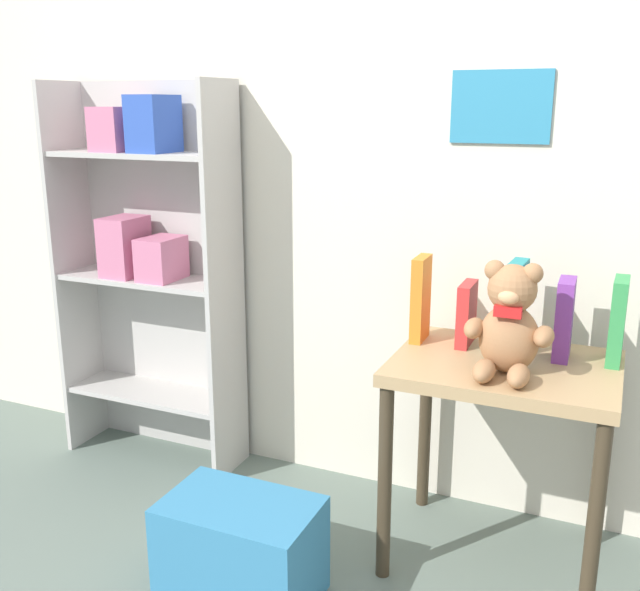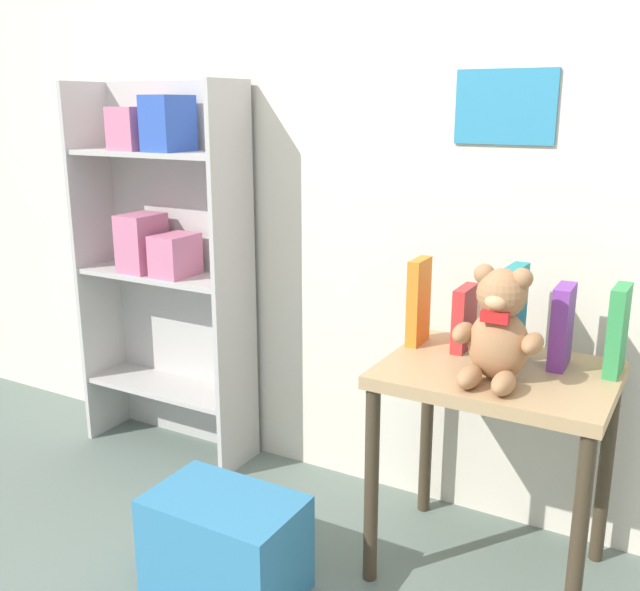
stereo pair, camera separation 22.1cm
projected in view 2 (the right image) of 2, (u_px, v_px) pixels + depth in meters
The scene contains 10 objects.
wall_back at pixel (449, 125), 2.16m from camera, with size 4.80×0.07×2.50m.
bookshelf_side at pixel (167, 250), 2.66m from camera, with size 0.68×0.24×1.39m.
display_table at pixel (496, 403), 1.95m from camera, with size 0.61×0.47×0.62m.
teddy_bear at pixel (498, 330), 1.81m from camera, with size 0.23×0.21×0.30m.
book_standing_orange at pixel (419, 301), 2.10m from camera, with size 0.04×0.11×0.26m, color orange.
book_standing_red at pixel (464, 318), 2.05m from camera, with size 0.04×0.13×0.19m, color red.
book_standing_teal at pixel (512, 313), 1.98m from camera, with size 0.04×0.14×0.26m, color teal.
book_standing_purple at pixel (562, 327), 1.91m from camera, with size 0.04×0.12×0.23m, color purple.
book_standing_green at pixel (618, 330), 1.86m from camera, with size 0.04×0.13×0.24m, color #33934C.
storage_bin at pixel (225, 545), 1.96m from camera, with size 0.41×0.27×0.28m.
Camera 2 is at (0.75, -0.67, 1.31)m, focal length 40.00 mm.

